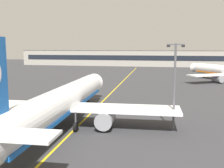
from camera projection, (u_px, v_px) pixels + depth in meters
ground_plane at (26, 161)px, 25.53m from camera, size 400.00×400.00×0.00m
taxiway_centreline at (103, 101)px, 54.54m from camera, size 10.09×179.75×0.01m
airliner_foreground at (61, 103)px, 36.10m from camera, size 32.24×41.52×11.65m
apron_lamp_post at (175, 86)px, 34.08m from camera, size 2.24×0.90×11.32m
terminal_building at (153, 58)px, 155.96m from camera, size 160.89×12.40×9.51m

